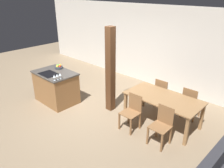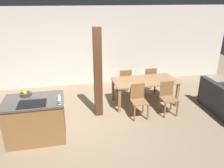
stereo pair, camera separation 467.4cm
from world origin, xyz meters
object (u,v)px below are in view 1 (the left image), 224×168
object	(u,v)px
fruit_bowl	(59,67)
dining_chair_far_right	(191,102)
wine_glass_middle	(57,75)
dining_table	(163,100)
timber_post	(110,71)
wine_glass_far	(60,74)
dining_chair_near_left	(132,111)
dining_chair_near_right	(162,125)
dining_chair_far_left	(163,93)
kitchen_island	(56,87)
wine_glass_near	(54,76)

from	to	relation	value
fruit_bowl	dining_chair_far_right	distance (m)	3.88
wine_glass_middle	dining_chair_far_right	xyz separation A→B (m)	(2.78, 2.11, -0.60)
dining_table	timber_post	size ratio (longest dim) A/B	0.79
dining_chair_far_right	timber_post	bearing A→B (deg)	30.45
wine_glass_far	dining_chair_near_left	world-z (taller)	wine_glass_far
wine_glass_far	dining_chair_far_right	distance (m)	3.49
fruit_bowl	dining_chair_near_left	distance (m)	2.75
dining_table	dining_chair_near_right	distance (m)	0.83
dining_chair_far_left	dining_chair_far_right	xyz separation A→B (m)	(0.82, 0.00, 0.00)
kitchen_island	dining_chair_near_left	world-z (taller)	kitchen_island
wine_glass_near	dining_table	distance (m)	2.84
wine_glass_near	dining_chair_near_right	size ratio (longest dim) A/B	0.18
wine_glass_near	wine_glass_far	distance (m)	0.18
wine_glass_near	dining_chair_near_right	distance (m)	2.96
dining_chair_far_left	wine_glass_near	bearing A→B (deg)	48.30
wine_glass_middle	dining_chair_near_left	distance (m)	2.17
wine_glass_middle	dining_chair_far_left	distance (m)	2.94
wine_glass_far	fruit_bowl	bearing A→B (deg)	148.13
dining_chair_near_left	timber_post	distance (m)	1.26
fruit_bowl	dining_chair_near_right	distance (m)	3.56
kitchen_island	wine_glass_middle	size ratio (longest dim) A/B	7.83
wine_glass_near	dining_chair_near_left	world-z (taller)	wine_glass_near
dining_table	dining_chair_far_right	bearing A→B (deg)	59.35
timber_post	dining_table	bearing A→B (deg)	15.03
fruit_bowl	timber_post	xyz separation A→B (m)	(1.69, 0.49, 0.17)
wine_glass_far	timber_post	xyz separation A→B (m)	(0.95, 0.94, 0.09)
dining_chair_far_left	timber_post	distance (m)	1.63
fruit_bowl	dining_chair_near_left	xyz separation A→B (m)	(2.69, 0.17, -0.52)
dining_chair_near_left	dining_chair_far_left	bearing A→B (deg)	90.00
timber_post	wine_glass_middle	bearing A→B (deg)	-132.68
dining_table	wine_glass_far	bearing A→B (deg)	-150.81
dining_table	dining_chair_far_left	distance (m)	0.83
wine_glass_middle	dining_chair_far_right	distance (m)	3.54
dining_chair_near_left	timber_post	xyz separation A→B (m)	(-1.01, 0.31, 0.69)
fruit_bowl	dining_table	size ratio (longest dim) A/B	0.13
kitchen_island	wine_glass_far	world-z (taller)	wine_glass_far
kitchen_island	wine_glass_far	size ratio (longest dim) A/B	7.83
dining_chair_near_right	timber_post	bearing A→B (deg)	170.25
dining_chair_far_left	timber_post	xyz separation A→B (m)	(-1.01, -1.08, 0.69)
wine_glass_middle	dining_chair_far_left	world-z (taller)	wine_glass_middle
wine_glass_far	dining_chair_near_left	xyz separation A→B (m)	(1.96, 0.63, -0.60)
fruit_bowl	wine_glass_far	distance (m)	0.87
timber_post	dining_chair_far_right	bearing A→B (deg)	30.45
fruit_bowl	dining_chair_far_right	bearing A→B (deg)	23.95
dining_chair_far_left	dining_table	bearing A→B (deg)	120.65
wine_glass_far	timber_post	size ratio (longest dim) A/B	0.07
wine_glass_far	timber_post	bearing A→B (deg)	44.74
kitchen_island	dining_chair_far_right	bearing A→B (deg)	28.96
wine_glass_near	dining_chair_near_right	xyz separation A→B (m)	(2.78, 0.81, -0.60)
dining_chair_far_left	wine_glass_middle	bearing A→B (deg)	47.12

